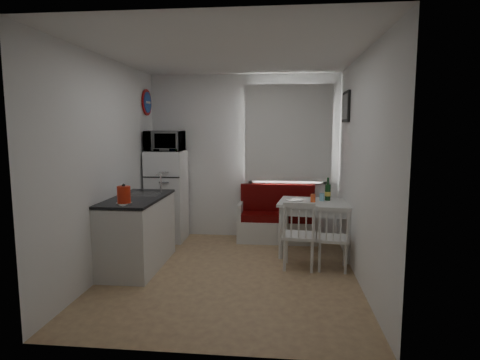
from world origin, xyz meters
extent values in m
cube|color=#95714F|center=(0.00, 0.00, 0.00)|extent=(3.00, 3.50, 0.02)
cube|color=white|center=(0.00, 0.00, 2.60)|extent=(3.00, 3.50, 0.02)
cube|color=white|center=(0.00, 1.75, 1.30)|extent=(3.00, 0.02, 2.60)
cube|color=white|center=(0.00, -1.75, 1.30)|extent=(3.00, 0.02, 2.60)
cube|color=white|center=(-1.50, 0.00, 1.30)|extent=(0.02, 3.50, 2.60)
cube|color=white|center=(1.50, 0.00, 1.30)|extent=(0.02, 3.50, 2.60)
cube|color=silver|center=(0.70, 1.72, 1.62)|extent=(1.22, 0.06, 1.47)
cube|color=white|center=(0.70, 1.65, 1.68)|extent=(1.35, 0.02, 1.50)
cube|color=silver|center=(-1.20, 0.15, 0.43)|extent=(0.60, 1.30, 0.86)
cube|color=black|center=(-1.20, 0.15, 0.89)|extent=(0.62, 1.32, 0.03)
cube|color=#99999E|center=(-1.18, 0.40, 0.85)|extent=(0.40, 0.40, 0.10)
cylinder|color=silver|center=(-1.02, 0.58, 1.03)|extent=(0.02, 0.02, 0.26)
cylinder|color=#184091|center=(-1.47, 1.45, 2.15)|extent=(0.03, 0.40, 0.40)
cube|color=black|center=(1.48, 1.10, 2.05)|extent=(0.04, 0.52, 0.42)
cube|color=silver|center=(0.54, 1.48, 0.17)|extent=(1.22, 0.47, 0.34)
cube|color=#560606|center=(0.54, 1.48, 0.39)|extent=(1.16, 0.43, 0.11)
cube|color=#560606|center=(0.54, 1.66, 0.66)|extent=(1.16, 0.09, 0.43)
cube|color=silver|center=(1.09, 0.87, 0.73)|extent=(1.09, 0.83, 0.04)
cube|color=silver|center=(1.09, 0.87, 0.65)|extent=(0.98, 0.72, 0.12)
cylinder|color=silver|center=(1.09, 0.87, 0.36)|extent=(0.06, 0.06, 0.71)
cube|color=silver|center=(0.84, 0.30, 0.42)|extent=(0.44, 0.43, 0.04)
cube|color=silver|center=(0.84, 0.13, 0.65)|extent=(0.39, 0.08, 0.43)
cube|color=silver|center=(1.25, 0.30, 0.39)|extent=(0.42, 0.40, 0.04)
cube|color=silver|center=(1.25, 0.14, 0.61)|extent=(0.37, 0.07, 0.40)
cube|color=white|center=(-1.18, 1.40, 0.70)|extent=(0.56, 0.56, 1.41)
imported|color=white|center=(-1.18, 1.35, 1.56)|extent=(0.56, 0.38, 0.31)
cylinder|color=red|center=(-1.15, -0.38, 1.02)|extent=(0.18, 0.18, 0.24)
cylinder|color=#FA5C29|center=(1.04, 0.82, 0.81)|extent=(0.07, 0.07, 0.11)
cylinder|color=#88CFE8|center=(1.17, 0.92, 0.81)|extent=(0.07, 0.07, 0.11)
cylinder|color=white|center=(0.79, 0.89, 0.76)|extent=(0.24, 0.24, 0.02)
camera|label=1|loc=(0.60, -4.64, 1.77)|focal=30.00mm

